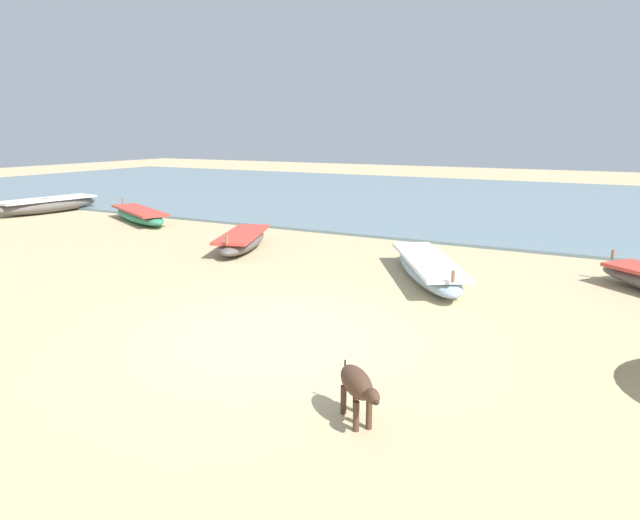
# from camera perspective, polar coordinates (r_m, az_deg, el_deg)

# --- Properties ---
(ground) EXTENTS (80.00, 80.00, 0.00)m
(ground) POSITION_cam_1_polar(r_m,az_deg,el_deg) (8.23, -4.58, -7.76)
(ground) COLOR tan
(sea_water) EXTENTS (60.00, 20.00, 0.08)m
(sea_water) POSITION_cam_1_polar(r_m,az_deg,el_deg) (24.70, 18.27, 5.72)
(sea_water) COLOR slate
(sea_water) RESTS_ON ground
(fishing_boat_0) EXTENTS (2.72, 3.75, 0.62)m
(fishing_boat_0) POSITION_cam_1_polar(r_m,az_deg,el_deg) (11.41, 10.96, -0.79)
(fishing_boat_0) COLOR #8CA5B7
(fishing_boat_0) RESTS_ON ground
(fishing_boat_1) EXTENTS (1.52, 3.97, 0.73)m
(fishing_boat_1) POSITION_cam_1_polar(r_m,az_deg,el_deg) (22.70, -26.13, 5.09)
(fishing_boat_1) COLOR #5B5651
(fishing_boat_1) RESTS_ON ground
(fishing_boat_2) EXTENTS (1.91, 3.13, 0.62)m
(fishing_boat_2) POSITION_cam_1_polar(r_m,az_deg,el_deg) (14.17, -7.93, 2.01)
(fishing_boat_2) COLOR #5B5651
(fishing_boat_2) RESTS_ON ground
(fishing_boat_6) EXTENTS (3.83, 2.48, 0.62)m
(fishing_boat_6) POSITION_cam_1_polar(r_m,az_deg,el_deg) (19.23, -18.00, 4.40)
(fishing_boat_6) COLOR #338C66
(fishing_boat_6) RESTS_ON ground
(calf_near_dark) EXTENTS (0.73, 0.72, 0.57)m
(calf_near_dark) POSITION_cam_1_polar(r_m,az_deg,el_deg) (5.78, 3.85, -12.67)
(calf_near_dark) COLOR #4C3323
(calf_near_dark) RESTS_ON ground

